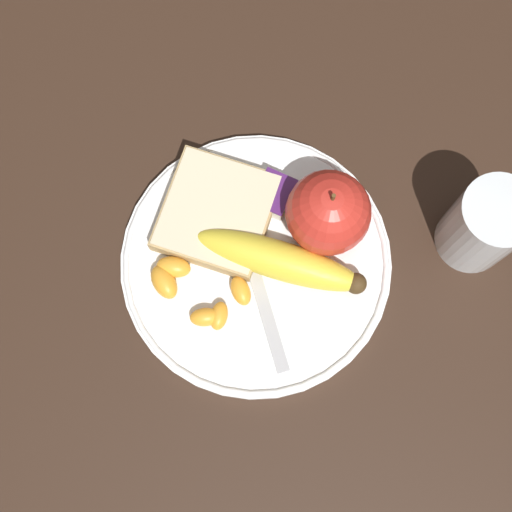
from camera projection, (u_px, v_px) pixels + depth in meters
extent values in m
plane|color=#332116|center=(256.00, 264.00, 0.69)|extent=(3.00, 3.00, 0.00)
cylinder|color=white|center=(256.00, 263.00, 0.69)|extent=(0.26, 0.26, 0.01)
torus|color=white|center=(256.00, 261.00, 0.68)|extent=(0.26, 0.26, 0.01)
cylinder|color=silver|center=(484.00, 225.00, 0.65)|extent=(0.07, 0.07, 0.10)
cylinder|color=#F4A81E|center=(482.00, 228.00, 0.66)|extent=(0.06, 0.06, 0.08)
sphere|color=red|center=(328.00, 213.00, 0.65)|extent=(0.08, 0.08, 0.08)
cylinder|color=brown|center=(333.00, 197.00, 0.61)|extent=(0.00, 0.00, 0.01)
ellipsoid|color=yellow|center=(279.00, 260.00, 0.66)|extent=(0.06, 0.17, 0.04)
sphere|color=#473319|center=(356.00, 283.00, 0.66)|extent=(0.02, 0.02, 0.02)
cube|color=tan|center=(217.00, 213.00, 0.68)|extent=(0.12, 0.11, 0.02)
cube|color=beige|center=(217.00, 213.00, 0.68)|extent=(0.11, 0.11, 0.02)
cube|color=#B2B2B7|center=(264.00, 306.00, 0.67)|extent=(0.10, 0.09, 0.00)
cube|color=#B2B2B7|center=(238.00, 217.00, 0.69)|extent=(0.06, 0.06, 0.00)
cube|color=white|center=(274.00, 195.00, 0.69)|extent=(0.04, 0.03, 0.02)
cube|color=#4C1E60|center=(274.00, 191.00, 0.68)|extent=(0.04, 0.03, 0.00)
ellipsoid|color=#F9A32D|center=(164.00, 282.00, 0.67)|extent=(0.04, 0.04, 0.02)
ellipsoid|color=#F9A32D|center=(174.00, 267.00, 0.67)|extent=(0.03, 0.04, 0.02)
ellipsoid|color=#F9A32D|center=(245.00, 293.00, 0.67)|extent=(0.03, 0.03, 0.02)
ellipsoid|color=#F9A32D|center=(219.00, 316.00, 0.66)|extent=(0.03, 0.02, 0.02)
ellipsoid|color=#F9A32D|center=(205.00, 317.00, 0.66)|extent=(0.03, 0.03, 0.02)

